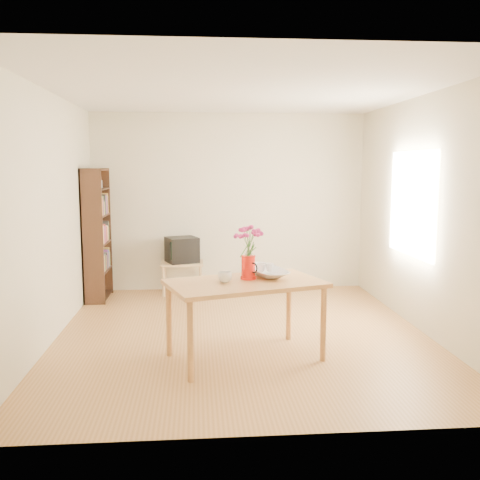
{
  "coord_description": "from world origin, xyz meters",
  "views": [
    {
      "loc": [
        -0.49,
        -5.65,
        1.81
      ],
      "look_at": [
        0.0,
        0.3,
        1.0
      ],
      "focal_mm": 40.0,
      "sensor_mm": 36.0,
      "label": 1
    }
  ],
  "objects": [
    {
      "name": "teacup_b",
      "position": [
        0.23,
        -0.45,
        0.93
      ],
      "size": [
        0.08,
        0.08,
        0.07
      ],
      "primitive_type": "imported",
      "rotation": [
        0.0,
        0.0,
        1.44
      ],
      "color": "white",
      "rests_on": "bowl"
    },
    {
      "name": "bookshelf",
      "position": [
        -1.85,
        1.75,
        0.84
      ],
      "size": [
        0.28,
        0.7,
        1.8
      ],
      "color": "black",
      "rests_on": "ground"
    },
    {
      "name": "flowers",
      "position": [
        0.0,
        -0.64,
        1.15
      ],
      "size": [
        0.26,
        0.26,
        0.37
      ],
      "primitive_type": null,
      "color": "#CF307F",
      "rests_on": "pitcher"
    },
    {
      "name": "television",
      "position": [
        -0.7,
        1.98,
        0.64
      ],
      "size": [
        0.52,
        0.51,
        0.36
      ],
      "rotation": [
        0.0,
        0.0,
        0.35
      ],
      "color": "black",
      "rests_on": "tv_stand"
    },
    {
      "name": "teacup_a",
      "position": [
        0.15,
        -0.47,
        0.93
      ],
      "size": [
        0.1,
        0.1,
        0.07
      ],
      "primitive_type": "imported",
      "rotation": [
        0.0,
        0.0,
        0.69
      ],
      "color": "white",
      "rests_on": "bowl"
    },
    {
      "name": "bowl",
      "position": [
        0.19,
        -0.47,
        0.97
      ],
      "size": [
        0.58,
        0.58,
        0.44
      ],
      "primitive_type": "imported",
      "rotation": [
        0.0,
        0.0,
        0.3
      ],
      "color": "white",
      "rests_on": "table"
    },
    {
      "name": "mug",
      "position": [
        -0.23,
        -0.78,
        0.8
      ],
      "size": [
        0.16,
        0.16,
        0.1
      ],
      "primitive_type": "imported",
      "rotation": [
        0.0,
        0.0,
        3.44
      ],
      "color": "white",
      "rests_on": "table"
    },
    {
      "name": "tv_stand",
      "position": [
        -0.7,
        1.97,
        0.39
      ],
      "size": [
        0.6,
        0.45,
        0.46
      ],
      "color": "tan",
      "rests_on": "ground"
    },
    {
      "name": "pitcher",
      "position": [
        0.0,
        -0.64,
        0.85
      ],
      "size": [
        0.16,
        0.2,
        0.23
      ],
      "rotation": [
        0.0,
        0.0,
        0.61
      ],
      "color": "red",
      "rests_on": "table"
    },
    {
      "name": "room",
      "position": [
        0.03,
        0.0,
        1.3
      ],
      "size": [
        4.5,
        4.5,
        4.5
      ],
      "color": "#9B6837",
      "rests_on": "ground"
    },
    {
      "name": "table",
      "position": [
        -0.04,
        -0.75,
        0.67
      ],
      "size": [
        1.6,
        1.21,
        0.75
      ],
      "rotation": [
        0.0,
        0.0,
        0.31
      ],
      "color": "#AF723C",
      "rests_on": "ground"
    }
  ]
}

